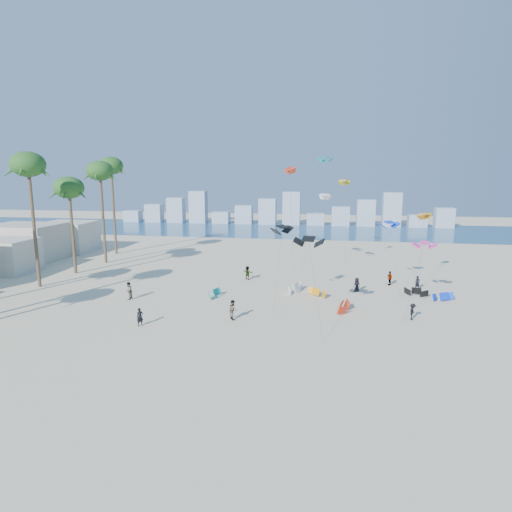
# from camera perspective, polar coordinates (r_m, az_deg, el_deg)

# --- Properties ---
(ground) EXTENTS (220.00, 220.00, 0.00)m
(ground) POSITION_cam_1_polar(r_m,az_deg,el_deg) (32.87, -9.98, -12.93)
(ground) COLOR beige
(ground) RESTS_ON ground
(ocean) EXTENTS (220.00, 220.00, 0.00)m
(ocean) POSITION_cam_1_polar(r_m,az_deg,el_deg) (101.66, 3.45, 3.55)
(ocean) COLOR navy
(ocean) RESTS_ON ground
(kitesurfer_near) EXTENTS (0.70, 0.68, 1.62)m
(kitesurfer_near) POSITION_cam_1_polar(r_m,az_deg,el_deg) (39.30, -15.16, -7.83)
(kitesurfer_near) COLOR black
(kitesurfer_near) RESTS_ON ground
(kitesurfer_mid) EXTENTS (1.07, 1.12, 1.83)m
(kitesurfer_mid) POSITION_cam_1_polar(r_m,az_deg,el_deg) (39.63, -3.10, -7.12)
(kitesurfer_mid) COLOR gray
(kitesurfer_mid) RESTS_ON ground
(kitesurfers_far) EXTENTS (31.69, 13.60, 1.90)m
(kitesurfers_far) POSITION_cam_1_polar(r_m,az_deg,el_deg) (48.27, 4.53, -3.88)
(kitesurfers_far) COLOR black
(kitesurfers_far) RESTS_ON ground
(grounded_kites) EXTENTS (26.10, 9.48, 0.99)m
(grounded_kites) POSITION_cam_1_polar(r_m,az_deg,el_deg) (46.55, 10.40, -5.12)
(grounded_kites) COLOR #0B8783
(grounded_kites) RESTS_ON ground
(flying_kites) EXTENTS (18.41, 34.42, 16.02)m
(flying_kites) POSITION_cam_1_polar(r_m,az_deg,el_deg) (51.67, 10.88, 7.70)
(flying_kites) COLOR black
(flying_kites) RESTS_ON ground
(palm_row) EXTENTS (6.64, 44.80, 15.73)m
(palm_row) POSITION_cam_1_polar(r_m,az_deg,el_deg) (55.64, -27.98, 8.68)
(palm_row) COLOR brown
(palm_row) RESTS_ON ground
(distant_skyline) EXTENTS (85.00, 3.00, 8.40)m
(distant_skyline) POSITION_cam_1_polar(r_m,az_deg,el_deg) (111.33, 3.40, 5.80)
(distant_skyline) COLOR #9EADBF
(distant_skyline) RESTS_ON ground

